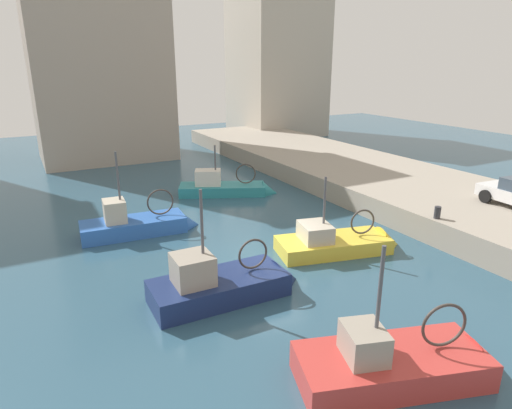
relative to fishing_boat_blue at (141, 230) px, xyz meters
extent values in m
plane|color=#2D5166|center=(3.96, -5.55, -0.13)|extent=(80.00, 80.00, 0.00)
cube|color=#9E9384|center=(15.46, -5.55, 0.47)|extent=(9.00, 56.00, 1.20)
cube|color=#2D60B7|center=(-0.31, 0.02, -0.13)|extent=(4.89, 2.10, 1.49)
cone|color=#2D60B7|center=(2.41, -0.19, -0.13)|extent=(1.02, 1.62, 1.56)
cube|color=#9E7A51|center=(-0.31, 0.02, 0.54)|extent=(4.69, 1.94, 0.08)
cube|color=#B7AD99|center=(-1.10, 0.08, 1.12)|extent=(1.04, 1.21, 1.07)
cylinder|color=#4C4C51|center=(-0.81, 0.06, 2.22)|extent=(0.10, 0.10, 3.34)
torus|color=#3F3833|center=(1.02, -0.08, 1.30)|extent=(1.29, 0.18, 1.28)
sphere|color=white|center=(-1.67, 1.08, 0.10)|extent=(0.32, 0.32, 0.32)
cube|color=#BC3833|center=(3.05, -13.25, -0.13)|extent=(5.21, 3.36, 1.57)
cone|color=#BC3833|center=(5.69, -14.09, -0.13)|extent=(1.40, 1.97, 1.78)
cube|color=#B2A893|center=(3.05, -13.25, 0.58)|extent=(4.97, 3.15, 0.08)
cube|color=gray|center=(2.30, -13.00, 1.05)|extent=(1.28, 1.41, 0.86)
cylinder|color=#4C4C51|center=(2.57, -13.09, 2.12)|extent=(0.10, 0.10, 3.08)
torus|color=#3F3833|center=(4.34, -13.66, 1.31)|extent=(1.21, 0.46, 1.25)
sphere|color=white|center=(2.01, -11.77, 0.11)|extent=(0.32, 0.32, 0.32)
cube|color=gold|center=(6.73, -6.11, -0.13)|extent=(5.08, 2.99, 1.27)
cone|color=gold|center=(9.39, -6.74, -0.13)|extent=(1.28, 1.91, 1.75)
cube|color=#B2A893|center=(6.73, -6.11, 0.44)|extent=(4.86, 2.80, 0.08)
cube|color=#B7AD99|center=(5.91, -5.92, 0.86)|extent=(1.50, 1.69, 0.75)
cylinder|color=#4C4C51|center=(6.26, -6.00, 1.84)|extent=(0.10, 0.10, 2.80)
torus|color=#3F3833|center=(8.03, -6.42, 1.12)|extent=(1.12, 0.34, 1.13)
sphere|color=white|center=(5.59, -4.74, 0.06)|extent=(0.32, 0.32, 0.32)
cube|color=teal|center=(6.09, 4.05, -0.13)|extent=(5.44, 3.75, 1.23)
cone|color=teal|center=(8.76, 2.82, -0.13)|extent=(1.47, 1.79, 1.56)
cube|color=#9E7A51|center=(6.09, 4.05, 0.42)|extent=(5.19, 3.54, 0.08)
cube|color=beige|center=(5.32, 4.41, 0.94)|extent=(1.83, 1.57, 0.96)
cylinder|color=#4C4C51|center=(5.74, 4.21, 1.68)|extent=(0.10, 0.10, 2.51)
torus|color=#3F3833|center=(7.41, 3.44, 1.16)|extent=(1.16, 0.59, 1.24)
sphere|color=white|center=(5.07, 5.57, 0.06)|extent=(0.32, 0.32, 0.32)
cube|color=navy|center=(0.84, -7.39, -0.13)|extent=(4.71, 2.05, 1.60)
cone|color=navy|center=(3.53, -7.44, -0.13)|extent=(0.93, 1.79, 1.77)
cube|color=#B2A893|center=(0.84, -7.39, 0.59)|extent=(4.52, 1.89, 0.08)
cube|color=gray|center=(-0.08, -7.37, 1.16)|extent=(1.29, 1.26, 1.06)
cylinder|color=#4C4C51|center=(0.30, -7.38, 2.23)|extent=(0.10, 0.10, 3.28)
torus|color=#3F3833|center=(2.15, -7.41, 1.27)|extent=(1.14, 0.10, 1.14)
sphere|color=white|center=(-0.55, -6.28, 0.11)|extent=(0.32, 0.32, 0.32)
cylinder|color=black|center=(15.28, -7.07, 1.39)|extent=(0.26, 0.65, 0.64)
cylinder|color=black|center=(17.04, -7.18, 1.39)|extent=(0.26, 0.65, 0.64)
cylinder|color=#2D2D33|center=(11.31, -7.55, 1.35)|extent=(0.28, 0.28, 0.55)
cube|color=#A39384|center=(2.02, 18.71, 8.11)|extent=(10.26, 7.54, 16.48)
cube|color=#B2A899|center=(21.30, 23.16, 7.82)|extent=(8.51, 8.41, 15.90)
camera|label=1|loc=(-4.49, -19.94, 7.72)|focal=30.97mm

